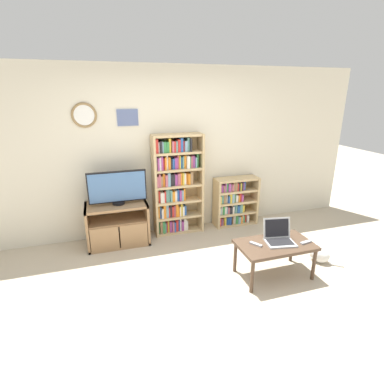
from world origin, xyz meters
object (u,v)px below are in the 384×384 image
object	(u,v)px
remote_near_laptop	(256,244)
cat	(319,254)
tv_stand	(118,224)
remote_far_from_laptop	(306,242)
coffee_table	(275,247)
laptop	(279,236)
television	(117,188)
bookshelf_short	(233,202)
bookshelf_tall	(175,184)

from	to	relation	value
remote_near_laptop	cat	size ratio (longest dim) A/B	0.41
tv_stand	remote_far_from_laptop	bearing A→B (deg)	-35.78
coffee_table	laptop	distance (m)	0.14
coffee_table	remote_far_from_laptop	bearing A→B (deg)	-15.76
tv_stand	remote_far_from_laptop	xyz separation A→B (m)	(2.15, -1.55, 0.14)
television	bookshelf_short	xyz separation A→B (m)	(1.92, 0.14, -0.49)
bookshelf_tall	remote_far_from_laptop	distance (m)	2.12
tv_stand	remote_near_laptop	size ratio (longest dim) A/B	5.65
bookshelf_tall	remote_near_laptop	world-z (taller)	bookshelf_tall
tv_stand	television	world-z (taller)	television
bookshelf_short	remote_far_from_laptop	world-z (taller)	bookshelf_short
tv_stand	laptop	size ratio (longest dim) A/B	2.30
bookshelf_tall	laptop	world-z (taller)	bookshelf_tall
television	laptop	world-z (taller)	television
remote_far_from_laptop	cat	distance (m)	0.58
tv_stand	cat	size ratio (longest dim) A/B	2.31
tv_stand	remote_near_laptop	bearing A→B (deg)	-42.45
bookshelf_tall	bookshelf_short	size ratio (longest dim) A/B	1.93
television	remote_near_laptop	size ratio (longest dim) A/B	5.23
tv_stand	bookshelf_short	world-z (taller)	bookshelf_short
coffee_table	laptop	world-z (taller)	laptop
tv_stand	bookshelf_short	bearing A→B (deg)	4.09
tv_stand	television	size ratio (longest dim) A/B	1.08
television	remote_far_from_laptop	world-z (taller)	television
bookshelf_short	remote_far_from_laptop	size ratio (longest dim) A/B	5.06
bookshelf_tall	bookshelf_short	xyz separation A→B (m)	(1.02, -0.01, -0.41)
tv_stand	bookshelf_tall	size ratio (longest dim) A/B	0.56
bookshelf_tall	laptop	bearing A→B (deg)	-59.64
tv_stand	television	xyz separation A→B (m)	(0.04, -0.00, 0.57)
coffee_table	laptop	size ratio (longest dim) A/B	2.36
tv_stand	cat	world-z (taller)	tv_stand
television	cat	distance (m)	2.96
remote_far_from_laptop	cat	xyz separation A→B (m)	(0.41, 0.20, -0.35)
remote_far_from_laptop	tv_stand	bearing A→B (deg)	44.62
laptop	remote_near_laptop	xyz separation A→B (m)	(-0.31, 0.00, -0.06)
tv_stand	laptop	xyz separation A→B (m)	(1.85, -1.41, 0.20)
bookshelf_tall	remote_near_laptop	bearing A→B (deg)	-68.85
tv_stand	remote_near_laptop	world-z (taller)	tv_stand
remote_near_laptop	remote_far_from_laptop	distance (m)	0.63
coffee_table	remote_near_laptop	xyz separation A→B (m)	(-0.25, 0.04, 0.06)
bookshelf_short	bookshelf_tall	bearing A→B (deg)	179.50
bookshelf_short	coffee_table	distance (m)	1.60
bookshelf_tall	remote_far_from_laptop	world-z (taller)	bookshelf_tall
bookshelf_tall	bookshelf_short	world-z (taller)	bookshelf_tall
bookshelf_short	remote_far_from_laptop	xyz separation A→B (m)	(0.19, -1.69, 0.06)
coffee_table	remote_far_from_laptop	distance (m)	0.38
remote_near_laptop	laptop	bearing A→B (deg)	148.13
tv_stand	cat	xyz separation A→B (m)	(2.56, -1.35, -0.21)
tv_stand	remote_near_laptop	xyz separation A→B (m)	(1.54, -1.41, 0.14)
television	remote_far_from_laptop	distance (m)	2.65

